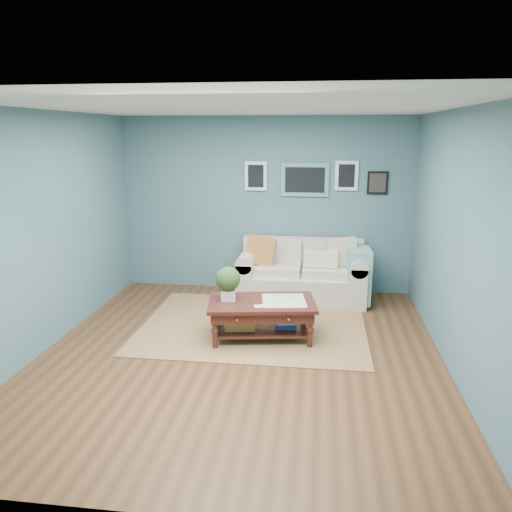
# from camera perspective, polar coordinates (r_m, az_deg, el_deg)

# --- Properties ---
(room_shell) EXTENTS (5.00, 5.02, 2.70)m
(room_shell) POSITION_cam_1_polar(r_m,az_deg,el_deg) (5.40, -1.61, 2.31)
(room_shell) COLOR brown
(room_shell) RESTS_ON ground
(area_rug) EXTENTS (2.87, 2.29, 0.01)m
(area_rug) POSITION_cam_1_polar(r_m,az_deg,el_deg) (6.57, -0.27, -7.89)
(area_rug) COLOR brown
(area_rug) RESTS_ON ground
(loveseat) EXTENTS (1.92, 0.87, 0.99)m
(loveseat) POSITION_cam_1_polar(r_m,az_deg,el_deg) (7.48, 5.89, -2.02)
(loveseat) COLOR beige
(loveseat) RESTS_ON ground
(coffee_table) EXTENTS (1.37, 0.93, 0.89)m
(coffee_table) POSITION_cam_1_polar(r_m,az_deg,el_deg) (6.05, 0.02, -5.89)
(coffee_table) COLOR black
(coffee_table) RESTS_ON ground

